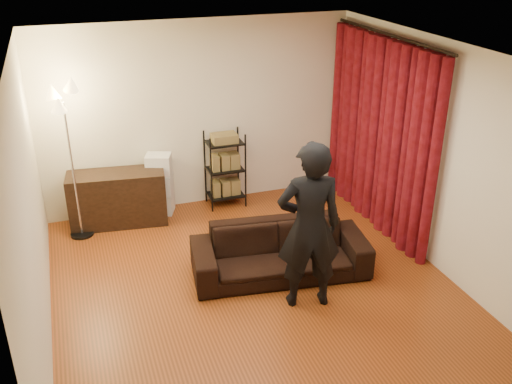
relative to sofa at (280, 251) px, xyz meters
name	(u,v)px	position (x,y,z in m)	size (l,w,h in m)	color
floor	(256,290)	(-0.38, -0.24, -0.30)	(5.00, 5.00, 0.00)	brown
ceiling	(256,54)	(-0.38, -0.24, 2.40)	(5.00, 5.00, 0.00)	white
wall_back	(199,116)	(-0.38, 2.26, 1.05)	(5.00, 5.00, 0.00)	beige
wall_front	(377,326)	(-0.38, -2.74, 1.05)	(5.00, 5.00, 0.00)	beige
wall_left	(30,216)	(-2.63, -0.24, 1.05)	(5.00, 5.00, 0.00)	beige
wall_right	(438,157)	(1.87, -0.24, 1.05)	(5.00, 5.00, 0.00)	beige
curtain_rod	(390,35)	(1.77, 0.88, 2.28)	(0.04, 0.04, 2.65)	black
curtain	(379,134)	(1.75, 0.88, 0.97)	(0.22, 2.65, 2.55)	maroon
sofa	(280,251)	(0.00, 0.00, 0.00)	(2.08, 0.81, 0.61)	black
person	(309,227)	(0.07, -0.63, 0.65)	(0.69, 0.46, 1.90)	black
media_cabinet	(118,198)	(-1.66, 1.94, 0.08)	(1.31, 0.49, 0.76)	black
storage_boxes	(159,184)	(-1.05, 2.07, 0.15)	(0.37, 0.29, 0.91)	silver
wire_shelf	(225,169)	(-0.08, 2.03, 0.26)	(0.51, 0.36, 1.13)	black
floor_lamp	(72,164)	(-2.20, 1.75, 0.73)	(0.37, 0.37, 2.08)	silver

